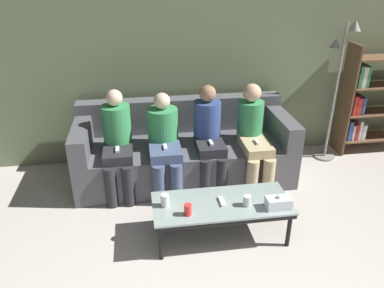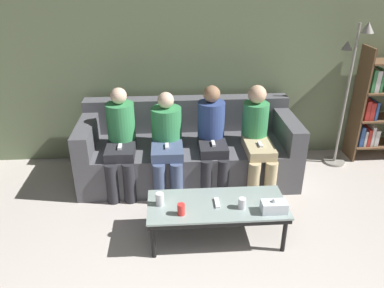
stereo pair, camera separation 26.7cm
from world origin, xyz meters
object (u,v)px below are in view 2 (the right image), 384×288
Objects in this scene: tissue_box at (274,207)px; game_remote at (217,203)px; cup_far_center at (181,209)px; standing_lamp at (350,82)px; seated_person_right_end at (257,136)px; couch at (188,151)px; seated_person_mid_right at (212,135)px; cup_near_right at (160,199)px; seated_person_left_end at (121,138)px; seated_person_mid_left at (167,139)px; cup_near_left at (242,203)px; coffee_table at (217,207)px.

tissue_box is 1.47× the size of game_remote.
cup_far_center is 0.06× the size of standing_lamp.
game_remote is 1.11m from seated_person_right_end.
couch is 0.44m from seated_person_mid_right.
seated_person_left_end reaches higher than cup_near_right.
cup_far_center is at bearing -84.35° from seated_person_mid_left.
seated_person_mid_left reaches higher than cup_near_right.
seated_person_right_end is at bearing -159.82° from standing_lamp.
seated_person_mid_right is (0.39, 1.10, 0.17)m from cup_far_center.
cup_far_center is 0.10× the size of seated_person_mid_left.
standing_lamp is at bearing 31.02° from cup_near_right.
seated_person_left_end is at bearing 178.89° from seated_person_right_end.
cup_far_center is at bearing -40.48° from cup_near_right.
tissue_box is at bearing -69.91° from seated_person_mid_right.
standing_lamp reaches higher than seated_person_right_end.
seated_person_right_end is at bearing -18.48° from couch.
game_remote is at bearing -65.56° from seated_person_mid_left.
cup_near_right is 1.12m from seated_person_mid_right.
game_remote is 0.13× the size of seated_person_left_end.
standing_lamp is (1.51, 1.44, 0.64)m from cup_near_left.
seated_person_right_end reaches higher than tissue_box.
cup_far_center is at bearing -61.16° from seated_person_left_end.
cup_near_right reaches higher than coffee_table.
tissue_box is at bearing -94.64° from seated_person_right_end.
cup_far_center is at bearing -173.95° from cup_near_left.
seated_person_left_end reaches higher than seated_person_right_end.
tissue_box is 1.44m from seated_person_mid_left.
game_remote is 0.99m from seated_person_mid_right.
standing_lamp is at bearing 13.37° from seated_person_mid_right.
cup_near_left is 2.18m from standing_lamp.
tissue_box is 0.13× the size of standing_lamp.
cup_far_center is 1.26m from seated_person_left_end.
game_remote is at bearing 159.63° from cup_near_left.
cup_far_center is 0.36m from game_remote.
coffee_table is at bearing -2.33° from cup_near_right.
seated_person_mid_left is (-0.11, 1.09, 0.15)m from cup_far_center.
seated_person_right_end is (0.56, 0.93, 0.26)m from coffee_table.
couch is 2.06m from standing_lamp.
couch is at bearing 116.23° from tissue_box.
cup_near_left is 0.44× the size of tissue_box.
couch is 23.72× the size of cup_far_center.
standing_lamp is at bearing 8.54° from seated_person_left_end.
seated_person_mid_right is at bearing 0.23° from seated_person_left_end.
coffee_table is at bearing -45.98° from seated_person_left_end.
coffee_table is 12.04× the size of cup_far_center.
seated_person_left_end is (-2.65, -0.40, -0.46)m from standing_lamp.
couch is 1.33m from cup_far_center.
cup_far_center reaches higher than game_remote.
game_remote is at bearing -120.91° from seated_person_right_end.
seated_person_mid_left is (-2.15, -0.41, -0.48)m from standing_lamp.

